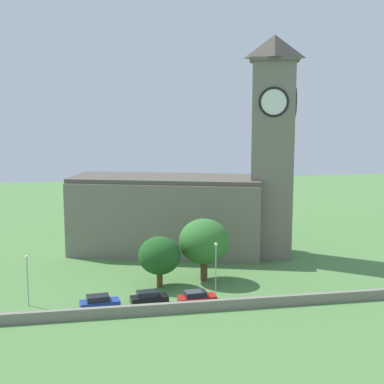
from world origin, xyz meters
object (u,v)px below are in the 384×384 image
Objects in this scene: car_blue at (99,303)px; streetlamp_west_end at (27,272)px; car_red at (197,298)px; streetlamp_west_mid at (216,261)px; church at (193,198)px; tree_churchyard at (204,242)px; tree_riverside_east at (159,256)px; car_black at (149,298)px.

streetlamp_west_end is at bearing 159.83° from car_blue.
car_red is (11.98, -0.24, -0.07)m from car_blue.
streetlamp_west_mid reaches higher than streetlamp_west_end.
church is 15.62m from tree_churchyard.
car_blue is at bearing -20.17° from streetlamp_west_end.
tree_churchyard is at bearing 14.52° from tree_riverside_east.
tree_churchyard is at bearing 43.86° from car_black.
car_red is at bearing -99.45° from church.
car_red is 9.15m from tree_riverside_east.
car_red is 10.84m from tree_churchyard.
tree_churchyard reaches higher than car_blue.
car_blue reaches higher than car_black.
car_blue is 11.64m from tree_riverside_east.
streetlamp_west_end reaches higher than car_black.
tree_churchyard reaches higher than streetlamp_west_end.
tree_riverside_east is (2.23, 6.73, 3.49)m from car_black.
tree_riverside_east is at bearing 138.74° from streetlamp_west_mid.
car_black is 0.74× the size of streetlamp_west_end.
church reaches higher than car_black.
tree_churchyard is (2.87, 9.29, 4.78)m from car_red.
tree_churchyard is at bearing 31.37° from car_blue.
tree_riverside_east is (-3.66, 7.60, 3.53)m from car_red.
streetlamp_west_mid is (23.47, -1.53, 0.51)m from streetlamp_west_end.
streetlamp_west_mid is 1.04× the size of tree_riverside_east.
streetlamp_west_mid is (14.86, 1.63, 3.92)m from car_blue.
tree_churchyard reaches higher than car_red.
church is 30.21m from car_blue.
tree_churchyard is (14.85, 9.05, 4.70)m from car_blue.
streetlamp_west_end is at bearing 176.26° from streetlamp_west_mid.
tree_riverside_east is (-6.53, 5.73, -0.46)m from streetlamp_west_mid.
streetlamp_west_end is at bearing 170.61° from car_red.
streetlamp_west_end is 23.52m from streetlamp_west_mid.
streetlamp_west_end is 24.22m from tree_churchyard.
car_black is at bearing -108.37° from tree_riverside_east.
car_black is 7.90m from tree_riverside_east.
church is 5.18× the size of streetlamp_west_mid.
streetlamp_west_end is at bearing -166.07° from tree_riverside_east.
streetlamp_west_end is (-24.65, -21.02, -4.98)m from church.
car_red is 0.75× the size of streetlamp_west_end.
church is 7.69× the size of car_blue.
streetlamp_west_end is (-8.61, 3.16, 3.41)m from car_blue.
streetlamp_west_mid reaches higher than car_black.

